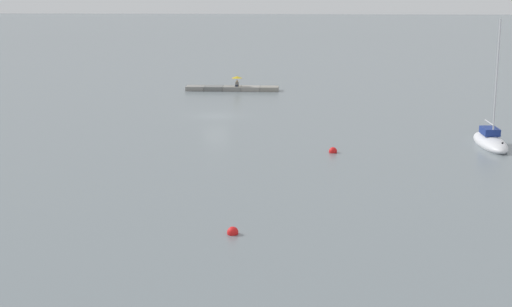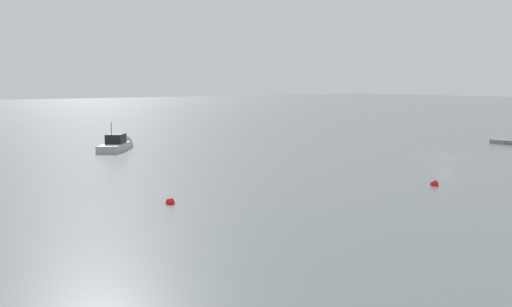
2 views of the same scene
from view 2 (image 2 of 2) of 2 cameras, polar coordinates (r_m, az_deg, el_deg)
name	(u,v)px [view 2 (image 2 of 2)]	position (r m, az deg, el deg)	size (l,w,h in m)	color
ground_plane	(445,157)	(69.79, 17.05, -0.30)	(500.00, 500.00, 0.00)	slate
motorboat_grey_mid	(117,146)	(75.60, -12.72, 0.70)	(7.50, 6.77, 4.36)	#ADB2B7
mooring_buoy_near	(434,184)	(50.38, 16.17, -2.73)	(0.64, 0.64, 0.64)	red
mooring_buoy_mid	(170,202)	(41.62, -7.95, -4.49)	(0.60, 0.60, 0.60)	red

